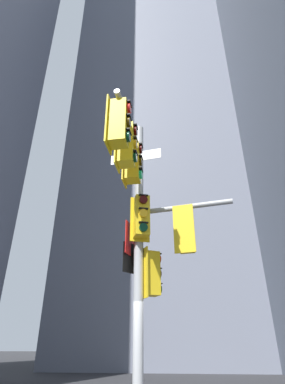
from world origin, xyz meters
name	(u,v)px	position (x,y,z in m)	size (l,w,h in m)	color
building_mid_block	(160,159)	(0.04, 22.24, 20.42)	(16.30, 16.30, 40.85)	slate
signal_pole_assembly	(142,213)	(0.14, -0.60, 4.35)	(2.99, 3.02, 7.29)	#9EA0A3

